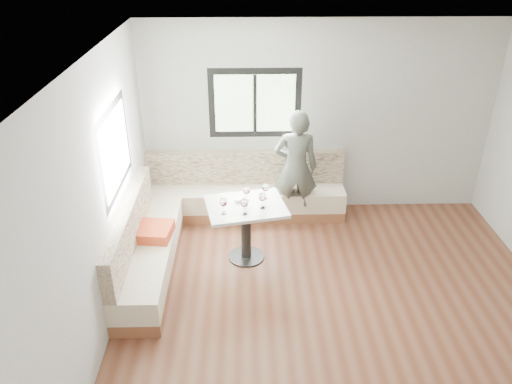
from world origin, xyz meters
TOP-DOWN VIEW (x-y plane):
  - room at (-0.08, 0.08)m, footprint 5.01×5.01m
  - banquette at (-1.59, 1.63)m, footprint 2.90×2.80m
  - table at (-1.04, 1.14)m, footprint 1.09×0.92m
  - person at (-0.34, 2.09)m, footprint 0.63×0.42m
  - olive_ramekin at (-1.14, 1.24)m, footprint 0.10×0.10m
  - wine_glass_a at (-1.31, 0.94)m, footprint 0.09×0.09m
  - wine_glass_b at (-1.06, 0.92)m, footprint 0.09×0.09m
  - wine_glass_c at (-0.84, 1.06)m, footprint 0.09×0.09m
  - wine_glass_d at (-1.03, 1.24)m, footprint 0.09×0.09m
  - wine_glass_e at (-0.79, 1.31)m, footprint 0.09×0.09m

SIDE VIEW (x-z plane):
  - banquette at x=-1.59m, z-range -0.14..0.81m
  - table at x=-1.04m, z-range 0.20..0.98m
  - olive_ramekin at x=-1.14m, z-range 0.79..0.83m
  - person at x=-0.34m, z-range 0.00..1.69m
  - wine_glass_a at x=-1.31m, z-range 0.83..1.04m
  - wine_glass_b at x=-1.06m, z-range 0.83..1.04m
  - wine_glass_c at x=-0.84m, z-range 0.83..1.04m
  - wine_glass_d at x=-1.03m, z-range 0.83..1.04m
  - wine_glass_e at x=-0.79m, z-range 0.83..1.04m
  - room at x=-0.08m, z-range 0.01..2.82m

